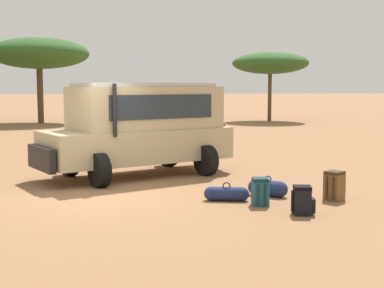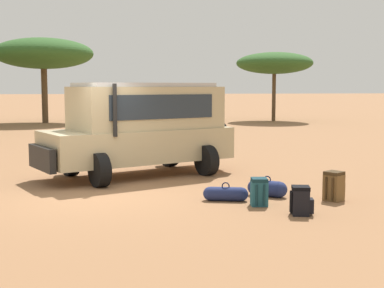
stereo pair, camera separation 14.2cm
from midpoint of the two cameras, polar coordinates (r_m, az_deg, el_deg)
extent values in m
plane|color=#936642|center=(11.84, -10.11, -5.37)|extent=(320.00, 320.00, 0.00)
cube|color=tan|center=(14.13, -6.11, -0.08)|extent=(5.25, 3.73, 0.84)
cube|color=tan|center=(14.18, -5.26, 3.88)|extent=(4.22, 3.18, 1.10)
cube|color=#232D38|center=(13.53, -10.96, 3.48)|extent=(0.69, 1.45, 0.77)
cube|color=#232D38|center=(13.39, -3.42, 3.98)|extent=(2.70, 1.23, 0.60)
cube|color=#232D38|center=(14.98, -6.91, 4.17)|extent=(2.70, 1.23, 0.60)
cube|color=#B7B7B7|center=(14.14, -5.46, 6.31)|extent=(3.83, 2.96, 0.10)
cube|color=black|center=(13.18, -16.07, -1.48)|extent=(0.80, 1.54, 0.56)
cylinder|color=black|center=(12.71, -8.56, 3.58)|extent=(0.10, 0.10, 1.25)
cylinder|color=black|center=(12.67, -10.16, -2.77)|extent=(0.58, 0.84, 0.80)
cylinder|color=black|center=(14.46, -13.23, -1.75)|extent=(0.58, 0.84, 0.80)
cylinder|color=black|center=(14.14, 1.20, -1.76)|extent=(0.58, 0.84, 0.80)
cylinder|color=black|center=(15.76, -2.82, -0.95)|extent=(0.58, 0.84, 0.80)
cylinder|color=black|center=(15.48, 2.42, 1.05)|extent=(0.50, 0.76, 0.74)
cube|color=#235B6B|center=(10.68, 6.91, -5.24)|extent=(0.36, 0.34, 0.49)
cube|color=#235B6B|center=(10.88, 6.75, -5.36)|extent=(0.25, 0.11, 0.27)
cube|color=#13323A|center=(10.63, 6.93, -3.80)|extent=(0.35, 0.35, 0.07)
cylinder|color=#13323A|center=(10.50, 6.66, -5.43)|extent=(0.04, 0.04, 0.41)
cylinder|color=#13323A|center=(10.53, 7.44, -5.42)|extent=(0.04, 0.04, 0.41)
cube|color=brown|center=(11.44, 14.58, -4.49)|extent=(0.45, 0.46, 0.54)
cube|color=brown|center=(11.62, 15.08, -4.68)|extent=(0.21, 0.26, 0.30)
cube|color=#3A2A16|center=(11.39, 14.63, -2.99)|extent=(0.45, 0.45, 0.07)
cylinder|color=#3A2A16|center=(11.33, 13.79, -4.57)|extent=(0.04, 0.04, 0.46)
cylinder|color=#3A2A16|center=(11.25, 14.45, -4.66)|extent=(0.04, 0.04, 0.46)
cube|color=black|center=(10.05, 11.26, -6.09)|extent=(0.37, 0.39, 0.47)
cube|color=black|center=(10.09, 12.33, -6.41)|extent=(0.14, 0.26, 0.26)
cube|color=black|center=(10.00, 11.29, -4.61)|extent=(0.38, 0.38, 0.07)
cylinder|color=black|center=(10.10, 10.24, -6.00)|extent=(0.04, 0.04, 0.40)
cylinder|color=black|center=(9.96, 10.33, -6.18)|extent=(0.04, 0.04, 0.40)
cylinder|color=navy|center=(11.60, 7.73, -4.70)|extent=(0.64, 0.61, 0.34)
sphere|color=navy|center=(11.70, 6.47, -4.59)|extent=(0.34, 0.34, 0.34)
sphere|color=navy|center=(11.51, 9.01, -4.81)|extent=(0.34, 0.34, 0.34)
torus|color=#121834|center=(11.57, 7.74, -3.77)|extent=(0.14, 0.12, 0.16)
cylinder|color=navy|center=(11.07, 3.33, -5.33)|extent=(0.70, 0.44, 0.29)
sphere|color=navy|center=(11.08, 1.65, -5.31)|extent=(0.28, 0.28, 0.28)
sphere|color=navy|center=(11.06, 5.02, -5.35)|extent=(0.28, 0.28, 0.28)
torus|color=#121834|center=(11.04, 3.34, -4.50)|extent=(0.16, 0.06, 0.16)
cylinder|color=brown|center=(35.77, -15.99, 5.05)|extent=(0.39, 0.39, 3.61)
ellipsoid|color=#2D5623|center=(35.83, -16.12, 9.27)|extent=(6.32, 6.22, 1.96)
cylinder|color=brown|center=(36.84, 8.18, 5.01)|extent=(0.25, 0.25, 3.30)
ellipsoid|color=#2D5623|center=(36.86, 8.23, 8.53)|extent=(5.13, 5.39, 1.45)
camera|label=1|loc=(0.07, -90.32, -0.04)|focal=50.00mm
camera|label=2|loc=(0.07, 89.68, 0.04)|focal=50.00mm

